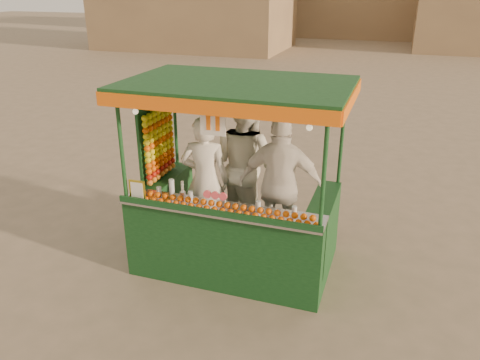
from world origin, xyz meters
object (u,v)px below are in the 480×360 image
(vendor_middle, at_px, (245,164))
(vendor_right, at_px, (281,185))
(juice_cart, at_px, (229,212))
(vendor_left, at_px, (205,181))

(vendor_middle, height_order, vendor_right, vendor_middle)
(juice_cart, bearing_deg, vendor_middle, 85.20)
(juice_cart, distance_m, vendor_left, 0.49)
(vendor_middle, bearing_deg, vendor_right, 170.22)
(vendor_middle, xyz_separation_m, vendor_right, (0.58, -0.38, -0.07))
(vendor_left, distance_m, vendor_right, 0.97)
(vendor_left, xyz_separation_m, vendor_right, (0.96, 0.06, 0.04))
(juice_cart, height_order, vendor_middle, juice_cart)
(juice_cart, bearing_deg, vendor_left, 168.61)
(vendor_left, distance_m, vendor_middle, 0.60)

